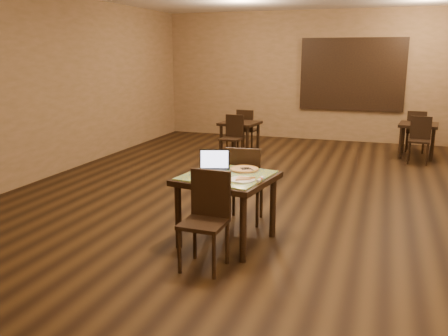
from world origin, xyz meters
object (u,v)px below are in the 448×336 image
(chair_main_far, at_px, (244,181))
(other_table_a_chair_far, at_px, (416,129))
(tiled_table, at_px, (227,184))
(laptop, at_px, (213,166))
(other_table_a, at_px, (418,129))
(other_table_a_chair_near, at_px, (420,137))
(chair_main_near, at_px, (207,214))
(other_table_b_chair_far, at_px, (246,127))
(pizza_pan, at_px, (244,170))
(other_table_b_chair_near, at_px, (233,135))
(other_table_b, at_px, (240,127))

(chair_main_far, relative_size, other_table_a_chair_far, 1.10)
(tiled_table, height_order, laptop, laptop)
(other_table_a, distance_m, other_table_a_chair_near, 0.51)
(tiled_table, xyz_separation_m, other_table_a_chair_near, (2.20, 4.89, -0.17))
(chair_main_near, height_order, other_table_a_chair_far, chair_main_near)
(chair_main_near, xyz_separation_m, other_table_a_chair_near, (2.20, 5.50, -0.04))
(chair_main_far, height_order, other_table_b_chair_far, chair_main_far)
(laptop, relative_size, pizza_pan, 1.15)
(pizza_pan, relative_size, other_table_a, 0.43)
(chair_main_far, bearing_deg, pizza_pan, 99.77)
(chair_main_near, bearing_deg, chair_main_far, 91.68)
(chair_main_near, height_order, other_table_b_chair_near, chair_main_near)
(chair_main_near, distance_m, other_table_b_chair_near, 4.76)
(other_table_a_chair_near, distance_m, other_table_a_chair_far, 1.01)
(pizza_pan, distance_m, other_table_b_chair_near, 3.99)
(tiled_table, relative_size, other_table_a_chair_far, 1.22)
(tiled_table, relative_size, other_table_b_chair_near, 1.22)
(tiled_table, distance_m, other_table_a, 5.82)
(tiled_table, relative_size, other_table_a, 1.34)
(pizza_pan, bearing_deg, laptop, -156.83)
(chair_main_near, distance_m, other_table_b, 5.25)
(other_table_a_chair_near, bearing_deg, other_table_a_chair_far, 96.77)
(chair_main_near, relative_size, chair_main_far, 0.98)
(tiled_table, relative_size, other_table_b, 1.33)
(tiled_table, xyz_separation_m, chair_main_far, (0.01, 0.62, -0.12))
(tiled_table, bearing_deg, other_table_b_chair_far, 113.24)
(chair_main_far, xyz_separation_m, pizza_pan, (0.11, -0.38, 0.23))
(chair_main_near, relative_size, other_table_b_chair_near, 1.08)
(other_table_b_chair_far, bearing_deg, chair_main_near, 109.04)
(other_table_b_chair_near, bearing_deg, pizza_pan, -63.75)
(other_table_a_chair_near, xyz_separation_m, other_table_b, (-3.42, -0.40, 0.07))
(other_table_b_chair_near, height_order, other_table_b_chair_far, same)
(other_table_a, bearing_deg, pizza_pan, -106.01)
(other_table_a_chair_near, xyz_separation_m, other_table_a_chair_far, (-0.02, 1.01, 0.00))
(other_table_a_chair_near, bearing_deg, tiled_table, -108.35)
(pizza_pan, bearing_deg, chair_main_far, 106.33)
(chair_main_far, height_order, other_table_a, chair_main_far)
(chair_main_near, height_order, other_table_b, chair_main_near)
(other_table_a_chair_far, relative_size, other_table_b_chair_far, 1.00)
(other_table_a, bearing_deg, other_table_b_chair_far, -167.51)
(tiled_table, bearing_deg, other_table_b, 114.62)
(pizza_pan, distance_m, other_table_b, 4.46)
(chair_main_far, relative_size, other_table_a_chair_near, 1.10)
(other_table_a, relative_size, other_table_b_chair_near, 0.91)
(chair_main_near, xyz_separation_m, pizza_pan, (0.12, 0.86, 0.24))
(other_table_a, xyz_separation_m, other_table_b_chair_far, (-3.42, -0.40, -0.07))
(other_table_b, height_order, other_table_b_chair_near, other_table_b_chair_near)
(other_table_b, distance_m, other_table_b_chair_near, 0.51)
(laptop, distance_m, other_table_b_chair_near, 4.03)
(other_table_b, relative_size, other_table_b_chair_near, 0.91)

